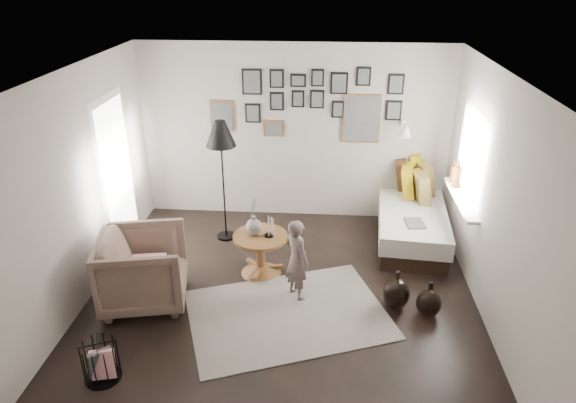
# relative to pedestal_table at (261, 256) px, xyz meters

# --- Properties ---
(ground) EXTENTS (4.80, 4.80, 0.00)m
(ground) POSITION_rel_pedestal_table_xyz_m (0.31, -0.69, -0.25)
(ground) COLOR black
(ground) RESTS_ON ground
(wall_back) EXTENTS (4.50, 0.00, 4.50)m
(wall_back) POSITION_rel_pedestal_table_xyz_m (0.31, 1.71, 1.05)
(wall_back) COLOR #A2978D
(wall_back) RESTS_ON ground
(wall_front) EXTENTS (4.50, 0.00, 4.50)m
(wall_front) POSITION_rel_pedestal_table_xyz_m (0.31, -3.09, 1.05)
(wall_front) COLOR #A2978D
(wall_front) RESTS_ON ground
(wall_left) EXTENTS (0.00, 4.80, 4.80)m
(wall_left) POSITION_rel_pedestal_table_xyz_m (-1.94, -0.69, 1.05)
(wall_left) COLOR #A2978D
(wall_left) RESTS_ON ground
(wall_right) EXTENTS (0.00, 4.80, 4.80)m
(wall_right) POSITION_rel_pedestal_table_xyz_m (2.56, -0.69, 1.05)
(wall_right) COLOR #A2978D
(wall_right) RESTS_ON ground
(ceiling) EXTENTS (4.80, 4.80, 0.00)m
(ceiling) POSITION_rel_pedestal_table_xyz_m (0.31, -0.69, 2.35)
(ceiling) COLOR white
(ceiling) RESTS_ON wall_back
(door_left) EXTENTS (0.00, 2.14, 2.14)m
(door_left) POSITION_rel_pedestal_table_xyz_m (-1.93, 0.51, 0.80)
(door_left) COLOR white
(door_left) RESTS_ON wall_left
(window_right) EXTENTS (0.15, 1.32, 1.30)m
(window_right) POSITION_rel_pedestal_table_xyz_m (2.48, 0.65, 0.69)
(window_right) COLOR white
(window_right) RESTS_ON wall_right
(gallery_wall) EXTENTS (2.74, 0.03, 1.08)m
(gallery_wall) POSITION_rel_pedestal_table_xyz_m (0.59, 1.69, 1.50)
(gallery_wall) COLOR brown
(gallery_wall) RESTS_ON wall_back
(wall_sconce) EXTENTS (0.18, 0.36, 0.16)m
(wall_sconce) POSITION_rel_pedestal_table_xyz_m (1.86, 1.44, 1.22)
(wall_sconce) COLOR white
(wall_sconce) RESTS_ON wall_back
(rug) EXTENTS (2.54, 2.16, 0.01)m
(rug) POSITION_rel_pedestal_table_xyz_m (0.40, -0.83, -0.24)
(rug) COLOR beige
(rug) RESTS_ON ground
(pedestal_table) EXTENTS (0.68, 0.68, 0.53)m
(pedestal_table) POSITION_rel_pedestal_table_xyz_m (0.00, 0.00, 0.00)
(pedestal_table) COLOR brown
(pedestal_table) RESTS_ON ground
(vase) EXTENTS (0.19, 0.19, 0.48)m
(vase) POSITION_rel_pedestal_table_xyz_m (-0.08, 0.02, 0.44)
(vase) COLOR black
(vase) RESTS_ON pedestal_table
(candles) EXTENTS (0.12, 0.12, 0.25)m
(candles) POSITION_rel_pedestal_table_xyz_m (0.11, -0.00, 0.41)
(candles) COLOR black
(candles) RESTS_ON pedestal_table
(daybed) EXTENTS (1.09, 2.20, 1.04)m
(daybed) POSITION_rel_pedestal_table_xyz_m (2.02, 1.22, 0.08)
(daybed) COLOR black
(daybed) RESTS_ON ground
(magazine_on_daybed) EXTENTS (0.26, 0.34, 0.02)m
(magazine_on_daybed) POSITION_rel_pedestal_table_xyz_m (1.96, 0.57, 0.24)
(magazine_on_daybed) COLOR black
(magazine_on_daybed) RESTS_ON daybed
(armchair) EXTENTS (1.11, 1.09, 0.86)m
(armchair) POSITION_rel_pedestal_table_xyz_m (-1.25, -0.69, 0.18)
(armchair) COLOR brown
(armchair) RESTS_ON ground
(armchair_cushion) EXTENTS (0.45, 0.46, 0.18)m
(armchair_cushion) POSITION_rel_pedestal_table_xyz_m (-1.22, -0.64, 0.23)
(armchair_cushion) COLOR white
(armchair_cushion) RESTS_ON armchair
(floor_lamp) EXTENTS (0.40, 0.40, 1.72)m
(floor_lamp) POSITION_rel_pedestal_table_xyz_m (-0.61, 0.88, 1.23)
(floor_lamp) COLOR black
(floor_lamp) RESTS_ON ground
(magazine_basket) EXTENTS (0.42, 0.42, 0.40)m
(magazine_basket) POSITION_rel_pedestal_table_xyz_m (-1.27, -1.92, -0.05)
(magazine_basket) COLOR black
(magazine_basket) RESTS_ON ground
(demijohn_large) EXTENTS (0.32, 0.32, 0.48)m
(demijohn_large) POSITION_rel_pedestal_table_xyz_m (1.61, -0.60, -0.06)
(demijohn_large) COLOR black
(demijohn_large) RESTS_ON ground
(demijohn_small) EXTENTS (0.28, 0.28, 0.44)m
(demijohn_small) POSITION_rel_pedestal_table_xyz_m (1.96, -0.72, -0.08)
(demijohn_small) COLOR black
(demijohn_small) RESTS_ON ground
(child) EXTENTS (0.42, 0.44, 1.00)m
(child) POSITION_rel_pedestal_table_xyz_m (0.48, -0.47, 0.26)
(child) COLOR #655350
(child) RESTS_ON ground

